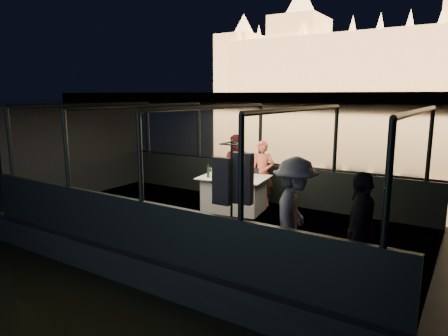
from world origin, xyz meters
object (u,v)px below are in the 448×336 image
Objects in this scene: chair_port_left at (237,186)px; coat_stand at (232,203)px; person_woman_coral at (262,174)px; person_man_maroon at (238,171)px; dining_table_central at (234,194)px; chair_port_right at (254,188)px; wine_bottle at (208,171)px; passenger_stripe at (294,216)px; passenger_dark at (361,229)px.

coat_stand is at bearing -75.52° from chair_port_left.
person_man_maroon reaches higher than person_woman_coral.
dining_table_central is 0.49m from chair_port_left.
person_woman_coral is at bearing 49.84° from chair_port_right.
wine_bottle is at bearing 132.62° from coat_stand.
passenger_stripe reaches higher than wine_bottle.
passenger_dark is (2.95, -2.99, 0.10)m from person_woman_coral.
chair_port_right is at bearing -14.80° from chair_port_left.
person_woman_coral reaches higher than chair_port_right.
chair_port_left is 0.96m from wine_bottle.
chair_port_left is 3.73m from passenger_stripe.
passenger_dark is (3.59, -2.99, 0.10)m from person_man_maroon.
chair_port_right is at bearing -118.51° from person_woman_coral.
wine_bottle is (-0.25, -0.81, 0.47)m from chair_port_left.
coat_stand reaches higher than passenger_stripe.
person_woman_coral is (0.33, 0.72, 0.36)m from dining_table_central.
person_man_maroon is at bearing 83.54° from wine_bottle.
person_woman_coral reaches higher than chair_port_left.
dining_table_central is at bearing -85.46° from person_man_maroon.
wine_bottle reaches higher than chair_port_right.
dining_table_central is 0.85× the size of passenger_stripe.
chair_port_right is 2.99m from coat_stand.
person_man_maroon is (-0.57, 0.27, 0.30)m from chair_port_right.
chair_port_right is 0.54× the size of person_man_maroon.
chair_port_left is 0.94× the size of chair_port_right.
wine_bottle is (-0.12, -1.08, 0.17)m from person_man_maroon.
passenger_dark is 4.18m from wine_bottle.
coat_stand is at bearing -80.52° from person_man_maroon.
person_man_maroon reaches higher than chair_port_right.
chair_port_right is 0.41m from person_woman_coral.
chair_port_left is at bearing 73.00° from wine_bottle.
person_man_maroon is 1.01× the size of passenger_dark.
passenger_stripe is 3.37m from wine_bottle.
passenger_dark is at bearing -52.90° from chair_port_left.
chair_port_right reaches higher than dining_table_central.
passenger_stripe reaches higher than person_woman_coral.
chair_port_left is at bearing -131.86° from passenger_dark.
wine_bottle is at bearing -121.80° from chair_port_left.
coat_stand is 1.24× the size of person_woman_coral.
passenger_stripe reaches higher than chair_port_right.
dining_table_central is 4.01m from passenger_dark.
coat_stand reaches higher than wine_bottle.
person_man_maroon reaches higher than dining_table_central.
chair_port_right is 0.46× the size of coat_stand.
passenger_stripe reaches higher than chair_port_left.
person_man_maroon is (-0.12, 0.27, 0.30)m from chair_port_left.
chair_port_right is at bearing -44.90° from person_man_maroon.
chair_port_right is 3.01× the size of wine_bottle.
person_woman_coral is at bearing 12.62° from chair_port_left.
passenger_dark is (1.93, 0.03, -0.05)m from coat_stand.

